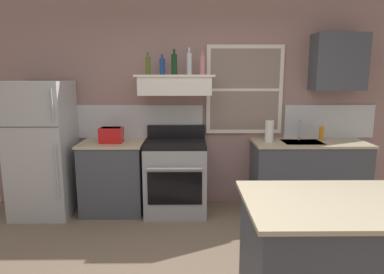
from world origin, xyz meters
The scene contains 17 objects.
back_wall centered at (0.03, 2.23, 1.35)m, with size 5.40×0.11×2.70m.
refrigerator centered at (-1.90, 1.84, 0.84)m, with size 0.70×0.72×1.67m.
counter_left_of_stove centered at (-1.05, 1.90, 0.46)m, with size 0.79×0.63×0.91m.
toaster centered at (-1.05, 1.87, 1.01)m, with size 0.30×0.20×0.19m.
stove_range centered at (-0.25, 1.86, 0.46)m, with size 0.76×0.69×1.09m.
range_hood_shelf centered at (-0.25, 1.96, 1.62)m, with size 0.96×0.52×0.24m.
bottle_olive_oil_square centered at (-0.58, 1.93, 1.86)m, with size 0.06×0.06×0.27m.
bottle_blue_liqueur centered at (-0.41, 2.01, 1.85)m, with size 0.07×0.07×0.25m.
bottle_dark_green_wine centered at (-0.26, 1.91, 1.87)m, with size 0.07×0.07×0.30m.
bottle_clear_tall centered at (-0.08, 2.00, 1.88)m, with size 0.06×0.06×0.33m.
bottle_rose_pink centered at (0.09, 2.00, 1.87)m, with size 0.07×0.07×0.29m.
counter_right_with_sink centered at (1.45, 1.90, 0.46)m, with size 1.43×0.63×0.91m.
sink_faucet centered at (1.35, 2.00, 1.08)m, with size 0.03×0.17×0.28m.
paper_towel_roll centered at (0.93, 1.90, 1.04)m, with size 0.11×0.11×0.27m, color white.
dish_soap_bottle centered at (1.63, 2.00, 1.00)m, with size 0.06×0.06×0.18m, color orange.
kitchen_island centered at (0.99, -0.16, 0.46)m, with size 1.40×0.90×0.91m.
upper_cabinet_right centered at (1.80, 2.04, 1.90)m, with size 0.64×0.32×0.70m.
Camera 1 is at (-0.09, -2.32, 1.74)m, focal length 31.94 mm.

